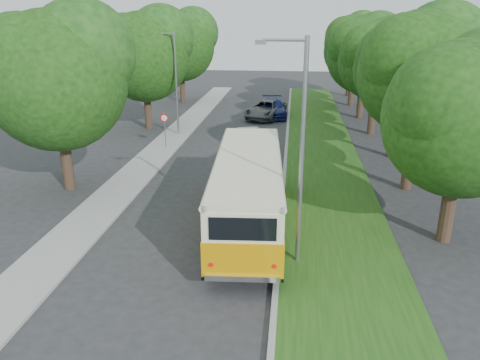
# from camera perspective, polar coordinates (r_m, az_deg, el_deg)

# --- Properties ---
(ground) EXTENTS (120.00, 120.00, 0.00)m
(ground) POSITION_cam_1_polar(r_m,az_deg,el_deg) (20.13, -5.44, -5.87)
(ground) COLOR #2A2A2D
(ground) RESTS_ON ground
(curb) EXTENTS (0.20, 70.00, 0.15)m
(curb) POSITION_cam_1_polar(r_m,az_deg,el_deg) (24.32, 5.29, -1.10)
(curb) COLOR gray
(curb) RESTS_ON ground
(grass_verge) EXTENTS (4.50, 70.00, 0.13)m
(grass_verge) POSITION_cam_1_polar(r_m,az_deg,el_deg) (24.41, 10.81, -1.32)
(grass_verge) COLOR #1D4A13
(grass_verge) RESTS_ON ground
(sidewalk) EXTENTS (2.20, 70.00, 0.12)m
(sidewalk) POSITION_cam_1_polar(r_m,az_deg,el_deg) (25.84, -13.66, -0.36)
(sidewalk) COLOR gray
(sidewalk) RESTS_ON ground
(treeline) EXTENTS (24.27, 41.91, 9.46)m
(treeline) POSITION_cam_1_polar(r_m,az_deg,el_deg) (35.88, 5.40, 15.14)
(treeline) COLOR #332319
(treeline) RESTS_ON ground
(lamppost_near) EXTENTS (1.71, 0.16, 8.00)m
(lamppost_near) POSITION_cam_1_polar(r_m,az_deg,el_deg) (15.85, 7.26, 3.88)
(lamppost_near) COLOR gray
(lamppost_near) RESTS_ON ground
(lamppost_far) EXTENTS (1.71, 0.16, 7.50)m
(lamppost_far) POSITION_cam_1_polar(r_m,az_deg,el_deg) (35.15, -7.96, 11.99)
(lamppost_far) COLOR gray
(lamppost_far) RESTS_ON ground
(warning_sign) EXTENTS (0.56, 0.10, 2.50)m
(warning_sign) POSITION_cam_1_polar(r_m,az_deg,el_deg) (31.68, -9.18, 6.69)
(warning_sign) COLOR gray
(warning_sign) RESTS_ON ground
(vintage_bus) EXTENTS (3.42, 10.79, 3.16)m
(vintage_bus) POSITION_cam_1_polar(r_m,az_deg,el_deg) (19.57, 0.98, -1.51)
(vintage_bus) COLOR orange
(vintage_bus) RESTS_ON ground
(car_silver) EXTENTS (2.59, 3.89, 1.23)m
(car_silver) POSITION_cam_1_polar(r_m,az_deg,el_deg) (29.07, 1.50, 3.55)
(car_silver) COLOR silver
(car_silver) RESTS_ON ground
(car_white) EXTENTS (2.50, 4.14, 1.29)m
(car_white) POSITION_cam_1_polar(r_m,az_deg,el_deg) (31.94, 1.22, 5.07)
(car_white) COLOR silver
(car_white) RESTS_ON ground
(car_blue) EXTENTS (2.68, 5.48, 1.53)m
(car_blue) POSITION_cam_1_polar(r_m,az_deg,el_deg) (42.29, 4.06, 8.77)
(car_blue) COLOR navy
(car_blue) RESTS_ON ground
(car_grey) EXTENTS (3.83, 5.95, 1.52)m
(car_grey) POSITION_cam_1_polar(r_m,az_deg,el_deg) (41.50, 3.15, 8.58)
(car_grey) COLOR #515358
(car_grey) RESTS_ON ground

